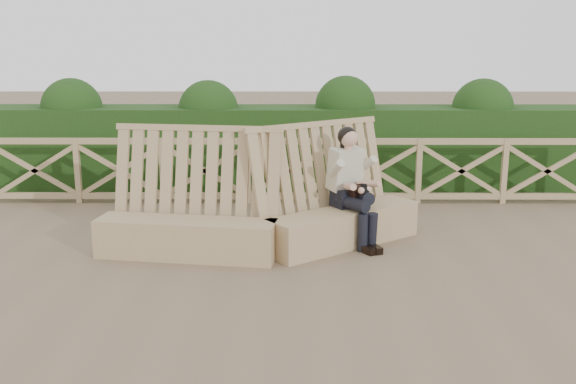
{
  "coord_description": "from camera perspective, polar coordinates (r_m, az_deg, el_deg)",
  "views": [
    {
      "loc": [
        0.03,
        -7.03,
        2.61
      ],
      "look_at": [
        -0.02,
        0.4,
        0.9
      ],
      "focal_mm": 40.0,
      "sensor_mm": 36.0,
      "label": 1
    }
  ],
  "objects": [
    {
      "name": "woman",
      "position": [
        8.55,
        5.66,
        0.87
      ],
      "size": [
        0.74,
        0.99,
        1.56
      ],
      "rotation": [
        0.0,
        0.0,
        0.56
      ],
      "color": "black",
      "rests_on": "ground"
    },
    {
      "name": "ground",
      "position": [
        7.5,
        0.12,
        -7.41
      ],
      "size": [
        60.0,
        60.0,
        0.0
      ],
      "primitive_type": "plane",
      "color": "brown",
      "rests_on": "ground"
    },
    {
      "name": "bench",
      "position": [
        8.33,
        -1.95,
        -2.39
      ],
      "size": [
        4.22,
        2.01,
        1.62
      ],
      "rotation": [
        0.0,
        0.0,
        0.26
      ],
      "color": "#987C57",
      "rests_on": "ground"
    },
    {
      "name": "hedge",
      "position": [
        11.88,
        0.22,
        3.95
      ],
      "size": [
        12.0,
        1.2,
        1.5
      ],
      "primitive_type": "cube",
      "color": "black",
      "rests_on": "ground"
    },
    {
      "name": "guardrail",
      "position": [
        10.73,
        0.2,
        1.91
      ],
      "size": [
        10.1,
        0.09,
        1.1
      ],
      "color": "#907B54",
      "rests_on": "ground"
    }
  ]
}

